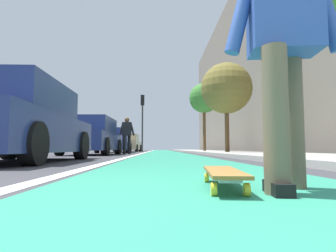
% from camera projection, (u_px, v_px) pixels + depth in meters
% --- Properties ---
extents(ground_plane, '(80.00, 80.00, 0.00)m').
position_uv_depth(ground_plane, '(168.00, 155.00, 10.92)').
color(ground_plane, '#38383D').
extents(bike_lane_paint, '(56.00, 2.18, 0.00)m').
position_uv_depth(bike_lane_paint, '(163.00, 151.00, 24.87)').
color(bike_lane_paint, '#288466').
rests_on(bike_lane_paint, ground).
extents(lane_stripe_white, '(52.00, 0.16, 0.01)m').
position_uv_depth(lane_stripe_white, '(147.00, 152.00, 20.85)').
color(lane_stripe_white, silver).
rests_on(lane_stripe_white, ground).
extents(sidewalk_curb, '(52.00, 3.20, 0.11)m').
position_uv_depth(sidewalk_curb, '(212.00, 152.00, 18.99)').
color(sidewalk_curb, '#9E9B93').
rests_on(sidewalk_curb, ground).
extents(building_facade, '(40.00, 1.20, 13.46)m').
position_uv_depth(building_facade, '(240.00, 71.00, 23.60)').
color(building_facade, '#70675C').
rests_on(building_facade, ground).
extents(skateboard, '(0.86, 0.28, 0.11)m').
position_uv_depth(skateboard, '(223.00, 173.00, 1.79)').
color(skateboard, yellow).
rests_on(skateboard, ground).
extents(skater_person, '(0.44, 0.72, 1.64)m').
position_uv_depth(skater_person, '(283.00, 34.00, 1.72)').
color(skater_person, brown).
rests_on(skater_person, ground).
extents(parked_car_near, '(4.16, 1.90, 1.48)m').
position_uv_depth(parked_car_near, '(18.00, 124.00, 5.34)').
color(parked_car_near, navy).
rests_on(parked_car_near, ground).
extents(parked_car_mid, '(4.29, 1.96, 1.49)m').
position_uv_depth(parked_car_mid, '(92.00, 137.00, 11.49)').
color(parked_car_mid, navy).
rests_on(parked_car_mid, ground).
extents(parked_car_far, '(4.61, 2.06, 1.47)m').
position_uv_depth(parked_car_far, '(115.00, 141.00, 17.48)').
color(parked_car_far, navy).
rests_on(parked_car_far, ground).
extents(parked_car_end, '(4.38, 2.10, 1.46)m').
position_uv_depth(parked_car_end, '(128.00, 143.00, 24.20)').
color(parked_car_end, tan).
rests_on(parked_car_end, ground).
extents(traffic_light, '(0.33, 0.28, 4.41)m').
position_uv_depth(traffic_light, '(142.00, 113.00, 21.97)').
color(traffic_light, '#2D2D2D').
rests_on(traffic_light, ground).
extents(street_tree_mid, '(2.37, 2.37, 4.23)m').
position_uv_depth(street_tree_mid, '(226.00, 89.00, 13.18)').
color(street_tree_mid, brown).
rests_on(street_tree_mid, ground).
extents(street_tree_far, '(2.07, 2.07, 4.80)m').
position_uv_depth(street_tree_far, '(204.00, 98.00, 19.77)').
color(street_tree_far, brown).
rests_on(street_tree_far, ground).
extents(pedestrian_distant, '(0.48, 0.74, 1.71)m').
position_uv_depth(pedestrian_distant, '(127.00, 133.00, 13.18)').
color(pedestrian_distant, black).
rests_on(pedestrian_distant, ground).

